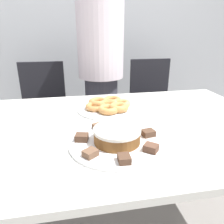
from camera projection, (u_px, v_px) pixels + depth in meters
name	position (u px, v px, depth m)	size (l,w,h in m)	color
wall_back	(83.00, 14.00, 2.32)	(8.00, 0.05, 2.60)	#B2B7BC
table	(110.00, 138.00, 1.08)	(1.66, 1.01, 0.72)	silver
person_standing	(101.00, 72.00, 1.83)	(0.37, 0.37, 1.56)	#383842
office_chair_left	(44.00, 116.00, 1.97)	(0.45, 0.45, 0.88)	black
office_chair_right	(153.00, 109.00, 2.15)	(0.45, 0.45, 0.88)	black
plate_cake	(117.00, 143.00, 0.88)	(0.39, 0.39, 0.01)	white
plate_donuts	(109.00, 108.00, 1.25)	(0.36, 0.36, 0.01)	white
frosted_cake	(117.00, 135.00, 0.86)	(0.19, 0.19, 0.06)	brown
lamington_0	(151.00, 148.00, 0.80)	(0.06, 0.06, 0.03)	brown
lamington_1	(148.00, 133.00, 0.92)	(0.06, 0.05, 0.02)	#513828
lamington_2	(126.00, 125.00, 1.00)	(0.05, 0.06, 0.02)	brown
lamington_3	(99.00, 127.00, 0.98)	(0.06, 0.06, 0.02)	brown
lamington_4	(82.00, 137.00, 0.88)	(0.06, 0.05, 0.03)	#513828
lamington_5	(90.00, 153.00, 0.77)	(0.06, 0.06, 0.02)	brown
lamington_6	(124.00, 159.00, 0.74)	(0.04, 0.05, 0.02)	#513828
donut_0	(108.00, 105.00, 1.24)	(0.11, 0.11, 0.03)	#C68447
donut_1	(98.00, 102.00, 1.28)	(0.12, 0.12, 0.04)	#C68447
donut_2	(96.00, 106.00, 1.22)	(0.12, 0.12, 0.03)	#C68447
donut_3	(109.00, 109.00, 1.17)	(0.11, 0.11, 0.03)	#D18E4C
donut_4	(119.00, 107.00, 1.19)	(0.11, 0.11, 0.04)	#D18E4C
donut_5	(122.00, 103.00, 1.27)	(0.11, 0.11, 0.03)	#E5AD66
donut_6	(112.00, 100.00, 1.32)	(0.11, 0.11, 0.03)	#C68447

